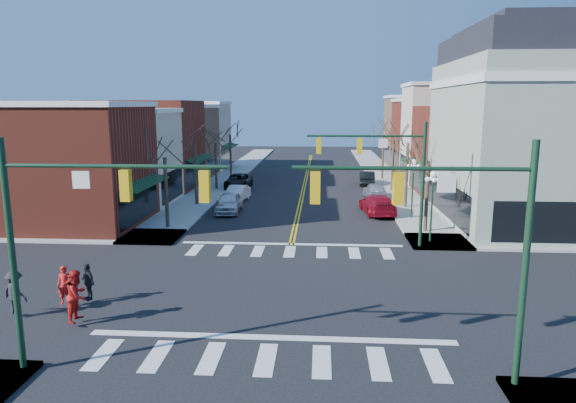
% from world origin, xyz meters
% --- Properties ---
extents(ground, '(160.00, 160.00, 0.00)m').
position_xyz_m(ground, '(0.00, 0.00, 0.00)').
color(ground, black).
rests_on(ground, ground).
extents(sidewalk_left, '(3.50, 70.00, 0.15)m').
position_xyz_m(sidewalk_left, '(-8.75, 20.00, 0.07)').
color(sidewalk_left, '#9E9B93').
rests_on(sidewalk_left, ground).
extents(sidewalk_right, '(3.50, 70.00, 0.15)m').
position_xyz_m(sidewalk_right, '(8.75, 20.00, 0.07)').
color(sidewalk_right, '#9E9B93').
rests_on(sidewalk_right, ground).
extents(bldg_left_brick_a, '(10.00, 8.50, 8.00)m').
position_xyz_m(bldg_left_brick_a, '(-15.50, 11.75, 4.00)').
color(bldg_left_brick_a, maroon).
rests_on(bldg_left_brick_a, ground).
extents(bldg_left_stucco_a, '(10.00, 7.00, 7.50)m').
position_xyz_m(bldg_left_stucco_a, '(-15.50, 19.50, 3.75)').
color(bldg_left_stucco_a, beige).
rests_on(bldg_left_stucco_a, ground).
extents(bldg_left_brick_b, '(10.00, 9.00, 8.50)m').
position_xyz_m(bldg_left_brick_b, '(-15.50, 27.50, 4.25)').
color(bldg_left_brick_b, maroon).
rests_on(bldg_left_brick_b, ground).
extents(bldg_left_tan, '(10.00, 7.50, 7.80)m').
position_xyz_m(bldg_left_tan, '(-15.50, 35.75, 3.90)').
color(bldg_left_tan, '#88654B').
rests_on(bldg_left_tan, ground).
extents(bldg_left_stucco_b, '(10.00, 8.00, 8.20)m').
position_xyz_m(bldg_left_stucco_b, '(-15.50, 43.50, 4.10)').
color(bldg_left_stucco_b, beige).
rests_on(bldg_left_stucco_b, ground).
extents(bldg_right_brick_a, '(10.00, 8.50, 8.00)m').
position_xyz_m(bldg_right_brick_a, '(15.50, 25.75, 4.00)').
color(bldg_right_brick_a, maroon).
rests_on(bldg_right_brick_a, ground).
extents(bldg_right_stucco, '(10.00, 7.00, 10.00)m').
position_xyz_m(bldg_right_stucco, '(15.50, 33.50, 5.00)').
color(bldg_right_stucco, beige).
rests_on(bldg_right_stucco, ground).
extents(bldg_right_brick_b, '(10.00, 8.00, 8.50)m').
position_xyz_m(bldg_right_brick_b, '(15.50, 41.00, 4.25)').
color(bldg_right_brick_b, maroon).
rests_on(bldg_right_brick_b, ground).
extents(bldg_right_tan, '(10.00, 8.00, 9.00)m').
position_xyz_m(bldg_right_tan, '(15.50, 49.00, 4.50)').
color(bldg_right_tan, '#88654B').
rests_on(bldg_right_tan, ground).
extents(victorian_corner, '(12.25, 14.25, 13.30)m').
position_xyz_m(victorian_corner, '(16.50, 14.50, 6.66)').
color(victorian_corner, '#919D88').
rests_on(victorian_corner, ground).
extents(traffic_mast_near_left, '(6.60, 0.28, 7.20)m').
position_xyz_m(traffic_mast_near_left, '(-5.55, -7.40, 4.71)').
color(traffic_mast_near_left, '#14331E').
rests_on(traffic_mast_near_left, ground).
extents(traffic_mast_near_right, '(6.60, 0.28, 7.20)m').
position_xyz_m(traffic_mast_near_right, '(5.55, -7.40, 4.71)').
color(traffic_mast_near_right, '#14331E').
rests_on(traffic_mast_near_right, ground).
extents(traffic_mast_far_right, '(6.60, 0.28, 7.20)m').
position_xyz_m(traffic_mast_far_right, '(5.55, 7.40, 4.71)').
color(traffic_mast_far_right, '#14331E').
rests_on(traffic_mast_far_right, ground).
extents(lamppost_corner, '(0.36, 0.36, 4.33)m').
position_xyz_m(lamppost_corner, '(8.20, 8.50, 2.96)').
color(lamppost_corner, '#14331E').
rests_on(lamppost_corner, ground).
extents(lamppost_midblock, '(0.36, 0.36, 4.33)m').
position_xyz_m(lamppost_midblock, '(8.20, 15.00, 2.96)').
color(lamppost_midblock, '#14331E').
rests_on(lamppost_midblock, ground).
extents(tree_left_a, '(0.24, 0.24, 4.76)m').
position_xyz_m(tree_left_a, '(-8.40, 11.00, 2.38)').
color(tree_left_a, '#382B21').
rests_on(tree_left_a, ground).
extents(tree_left_b, '(0.24, 0.24, 5.04)m').
position_xyz_m(tree_left_b, '(-8.40, 19.00, 2.52)').
color(tree_left_b, '#382B21').
rests_on(tree_left_b, ground).
extents(tree_left_c, '(0.24, 0.24, 4.55)m').
position_xyz_m(tree_left_c, '(-8.40, 27.00, 2.27)').
color(tree_left_c, '#382B21').
rests_on(tree_left_c, ground).
extents(tree_left_d, '(0.24, 0.24, 4.90)m').
position_xyz_m(tree_left_d, '(-8.40, 35.00, 2.45)').
color(tree_left_d, '#382B21').
rests_on(tree_left_d, ground).
extents(tree_right_a, '(0.24, 0.24, 4.62)m').
position_xyz_m(tree_right_a, '(8.40, 11.00, 2.31)').
color(tree_right_a, '#382B21').
rests_on(tree_right_a, ground).
extents(tree_right_b, '(0.24, 0.24, 5.18)m').
position_xyz_m(tree_right_b, '(8.40, 19.00, 2.59)').
color(tree_right_b, '#382B21').
rests_on(tree_right_b, ground).
extents(tree_right_c, '(0.24, 0.24, 4.83)m').
position_xyz_m(tree_right_c, '(8.40, 27.00, 2.42)').
color(tree_right_c, '#382B21').
rests_on(tree_right_c, ground).
extents(tree_right_d, '(0.24, 0.24, 4.97)m').
position_xyz_m(tree_right_d, '(8.40, 35.00, 2.48)').
color(tree_right_d, '#382B21').
rests_on(tree_right_d, ground).
extents(car_left_near, '(1.89, 4.46, 1.50)m').
position_xyz_m(car_left_near, '(-5.32, 16.61, 0.75)').
color(car_left_near, silver).
rests_on(car_left_near, ground).
extents(car_left_mid, '(1.95, 4.20, 1.33)m').
position_xyz_m(car_left_mid, '(-5.44, 21.05, 0.67)').
color(car_left_mid, white).
rests_on(car_left_mid, ground).
extents(car_left_far, '(2.53, 5.24, 1.44)m').
position_xyz_m(car_left_far, '(-6.40, 27.98, 0.72)').
color(car_left_far, black).
rests_on(car_left_far, ground).
extents(car_right_near, '(2.66, 5.35, 1.49)m').
position_xyz_m(car_right_near, '(5.97, 16.76, 0.75)').
color(car_right_near, maroon).
rests_on(car_right_near, ground).
extents(car_right_mid, '(1.91, 4.42, 1.49)m').
position_xyz_m(car_right_mid, '(6.40, 22.87, 0.74)').
color(car_right_mid, '#B7B8BD').
rests_on(car_right_mid, ground).
extents(car_right_far, '(1.74, 4.37, 1.41)m').
position_xyz_m(car_right_far, '(6.40, 31.20, 0.71)').
color(car_right_far, black).
rests_on(car_right_far, ground).
extents(pedestrian_red_a, '(0.64, 0.48, 1.59)m').
position_xyz_m(pedestrian_red_a, '(-8.56, -2.41, 0.95)').
color(pedestrian_red_a, red).
rests_on(pedestrian_red_a, sidewalk_left).
extents(pedestrian_red_b, '(0.79, 0.99, 1.97)m').
position_xyz_m(pedestrian_red_b, '(-7.30, -3.92, 1.13)').
color(pedestrian_red_b, red).
rests_on(pedestrian_red_b, sidewalk_left).
extents(pedestrian_dark_a, '(0.94, 0.84, 1.53)m').
position_xyz_m(pedestrian_dark_a, '(-7.87, -1.84, 0.91)').
color(pedestrian_dark_a, black).
rests_on(pedestrian_dark_a, sidewalk_left).
extents(pedestrian_dark_b, '(1.26, 0.97, 1.72)m').
position_xyz_m(pedestrian_dark_b, '(-10.00, -3.46, 1.01)').
color(pedestrian_dark_b, black).
rests_on(pedestrian_dark_b, sidewalk_left).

